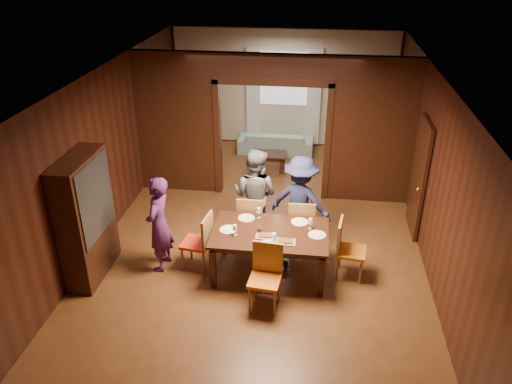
# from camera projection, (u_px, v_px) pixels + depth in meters

# --- Properties ---
(floor) EXTENTS (9.00, 9.00, 0.00)m
(floor) POSITION_uv_depth(u_px,v_px,m) (262.00, 233.00, 9.07)
(floor) COLOR #513116
(floor) RESTS_ON ground
(ceiling) EXTENTS (5.50, 9.00, 0.02)m
(ceiling) POSITION_uv_depth(u_px,v_px,m) (263.00, 75.00, 7.74)
(ceiling) COLOR silver
(ceiling) RESTS_ON room_walls
(room_walls) EXTENTS (5.52, 9.01, 2.90)m
(room_walls) POSITION_uv_depth(u_px,v_px,m) (274.00, 121.00, 10.04)
(room_walls) COLOR black
(room_walls) RESTS_ON floor
(person_purple) EXTENTS (0.43, 0.61, 1.60)m
(person_purple) POSITION_uv_depth(u_px,v_px,m) (159.00, 224.00, 7.81)
(person_purple) COLOR #481E58
(person_purple) RESTS_ON floor
(person_grey) EXTENTS (0.99, 0.87, 1.70)m
(person_grey) POSITION_uv_depth(u_px,v_px,m) (255.00, 195.00, 8.57)
(person_grey) COLOR #56565D
(person_grey) RESTS_ON floor
(person_navy) EXTENTS (1.18, 0.89, 1.63)m
(person_navy) POSITION_uv_depth(u_px,v_px,m) (300.00, 201.00, 8.45)
(person_navy) COLOR #1C2147
(person_navy) RESTS_ON floor
(sofa) EXTENTS (1.84, 0.72, 0.54)m
(sofa) POSITION_uv_depth(u_px,v_px,m) (276.00, 142.00, 12.35)
(sofa) COLOR #91B6BE
(sofa) RESTS_ON floor
(serving_bowl) EXTENTS (0.31, 0.31, 0.08)m
(serving_bowl) POSITION_uv_depth(u_px,v_px,m) (280.00, 227.00, 7.74)
(serving_bowl) COLOR black
(serving_bowl) RESTS_ON dining_table
(dining_table) EXTENTS (1.79, 1.11, 0.76)m
(dining_table) POSITION_uv_depth(u_px,v_px,m) (270.00, 252.00, 7.86)
(dining_table) COLOR black
(dining_table) RESTS_ON floor
(coffee_table) EXTENTS (0.80, 0.50, 0.40)m
(coffee_table) POSITION_uv_depth(u_px,v_px,m) (268.00, 161.00, 11.46)
(coffee_table) COLOR black
(coffee_table) RESTS_ON floor
(chair_left) EXTENTS (0.50, 0.50, 0.97)m
(chair_left) POSITION_uv_depth(u_px,v_px,m) (196.00, 241.00, 7.95)
(chair_left) COLOR red
(chair_left) RESTS_ON floor
(chair_right) EXTENTS (0.49, 0.49, 0.97)m
(chair_right) POSITION_uv_depth(u_px,v_px,m) (351.00, 250.00, 7.74)
(chair_right) COLOR #C15B12
(chair_right) RESTS_ON floor
(chair_far_l) EXTENTS (0.45, 0.45, 0.97)m
(chair_far_l) POSITION_uv_depth(u_px,v_px,m) (252.00, 219.00, 8.57)
(chair_far_l) COLOR orange
(chair_far_l) RESTS_ON floor
(chair_far_r) EXTENTS (0.46, 0.46, 0.97)m
(chair_far_r) POSITION_uv_depth(u_px,v_px,m) (301.00, 223.00, 8.44)
(chair_far_r) COLOR orange
(chair_far_r) RESTS_ON floor
(chair_near) EXTENTS (0.48, 0.48, 0.97)m
(chair_near) POSITION_uv_depth(u_px,v_px,m) (265.00, 279.00, 7.09)
(chair_near) COLOR orange
(chair_near) RESTS_ON floor
(hutch) EXTENTS (0.40, 1.20, 2.00)m
(hutch) POSITION_uv_depth(u_px,v_px,m) (86.00, 218.00, 7.58)
(hutch) COLOR black
(hutch) RESTS_ON floor
(door_right) EXTENTS (0.06, 0.90, 2.10)m
(door_right) POSITION_uv_depth(u_px,v_px,m) (419.00, 178.00, 8.72)
(door_right) COLOR black
(door_right) RESTS_ON floor
(window_far) EXTENTS (1.20, 0.03, 1.30)m
(window_far) POSITION_uv_depth(u_px,v_px,m) (284.00, 79.00, 12.20)
(window_far) COLOR silver
(window_far) RESTS_ON back_wall
(curtain_left) EXTENTS (0.35, 0.06, 2.40)m
(curtain_left) POSITION_uv_depth(u_px,v_px,m) (253.00, 96.00, 12.46)
(curtain_left) COLOR white
(curtain_left) RESTS_ON back_wall
(curtain_right) EXTENTS (0.35, 0.06, 2.40)m
(curtain_right) POSITION_uv_depth(u_px,v_px,m) (314.00, 98.00, 12.29)
(curtain_right) COLOR white
(curtain_right) RESTS_ON back_wall
(plate_left) EXTENTS (0.27, 0.27, 0.01)m
(plate_left) POSITION_uv_depth(u_px,v_px,m) (228.00, 230.00, 7.73)
(plate_left) COLOR white
(plate_left) RESTS_ON dining_table
(plate_far_l) EXTENTS (0.27, 0.27, 0.01)m
(plate_far_l) POSITION_uv_depth(u_px,v_px,m) (246.00, 218.00, 8.05)
(plate_far_l) COLOR silver
(plate_far_l) RESTS_ON dining_table
(plate_far_r) EXTENTS (0.27, 0.27, 0.01)m
(plate_far_r) POSITION_uv_depth(u_px,v_px,m) (300.00, 222.00, 7.94)
(plate_far_r) COLOR white
(plate_far_r) RESTS_ON dining_table
(plate_right) EXTENTS (0.27, 0.27, 0.01)m
(plate_right) POSITION_uv_depth(u_px,v_px,m) (317.00, 235.00, 7.60)
(plate_right) COLOR silver
(plate_right) RESTS_ON dining_table
(plate_near) EXTENTS (0.27, 0.27, 0.01)m
(plate_near) POSITION_uv_depth(u_px,v_px,m) (270.00, 243.00, 7.39)
(plate_near) COLOR white
(plate_near) RESTS_ON dining_table
(platter_a) EXTENTS (0.30, 0.20, 0.04)m
(platter_a) POSITION_uv_depth(u_px,v_px,m) (266.00, 236.00, 7.55)
(platter_a) COLOR gray
(platter_a) RESTS_ON dining_table
(platter_b) EXTENTS (0.30, 0.20, 0.04)m
(platter_b) POSITION_uv_depth(u_px,v_px,m) (286.00, 241.00, 7.41)
(platter_b) COLOR gray
(platter_b) RESTS_ON dining_table
(wineglass_left) EXTENTS (0.08, 0.08, 0.18)m
(wineglass_left) POSITION_uv_depth(u_px,v_px,m) (235.00, 230.00, 7.56)
(wineglass_left) COLOR silver
(wineglass_left) RESTS_ON dining_table
(wineglass_far) EXTENTS (0.08, 0.08, 0.18)m
(wineglass_far) POSITION_uv_depth(u_px,v_px,m) (259.00, 213.00, 8.03)
(wineglass_far) COLOR white
(wineglass_far) RESTS_ON dining_table
(wineglass_right) EXTENTS (0.08, 0.08, 0.18)m
(wineglass_right) POSITION_uv_depth(u_px,v_px,m) (310.00, 224.00, 7.72)
(wineglass_right) COLOR white
(wineglass_right) RESTS_ON dining_table
(tumbler) EXTENTS (0.07, 0.07, 0.14)m
(tumbler) POSITION_uv_depth(u_px,v_px,m) (274.00, 238.00, 7.41)
(tumbler) COLOR white
(tumbler) RESTS_ON dining_table
(condiment_jar) EXTENTS (0.08, 0.08, 0.11)m
(condiment_jar) POSITION_uv_depth(u_px,v_px,m) (260.00, 230.00, 7.64)
(condiment_jar) COLOR #4A2311
(condiment_jar) RESTS_ON dining_table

